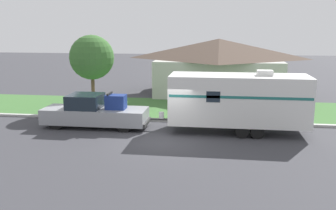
% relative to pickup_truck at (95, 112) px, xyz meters
% --- Properties ---
extents(ground_plane, '(120.00, 120.00, 0.00)m').
position_rel_pickup_truck_xyz_m(ground_plane, '(4.39, -1.97, -0.85)').
color(ground_plane, '#38383D').
extents(curb_strip, '(80.00, 0.30, 0.14)m').
position_rel_pickup_truck_xyz_m(curb_strip, '(4.39, 1.78, -0.78)').
color(curb_strip, '#ADADA8').
rests_on(curb_strip, ground_plane).
extents(lawn_strip, '(80.00, 7.00, 0.03)m').
position_rel_pickup_truck_xyz_m(lawn_strip, '(4.39, 5.43, -0.83)').
color(lawn_strip, '#3D6B33').
rests_on(lawn_strip, ground_plane).
extents(house_across_street, '(11.00, 7.98, 4.65)m').
position_rel_pickup_truck_xyz_m(house_across_street, '(6.88, 12.18, 1.56)').
color(house_across_street, '#B2B2A8').
rests_on(house_across_street, ground_plane).
extents(pickup_truck, '(6.03, 1.97, 2.01)m').
position_rel_pickup_truck_xyz_m(pickup_truck, '(0.00, 0.00, 0.00)').
color(pickup_truck, black).
rests_on(pickup_truck, ground_plane).
extents(travel_trailer, '(8.47, 2.50, 3.41)m').
position_rel_pickup_truck_xyz_m(travel_trailer, '(8.05, -0.00, 0.97)').
color(travel_trailer, black).
rests_on(travel_trailer, ground_plane).
extents(mailbox, '(0.48, 0.20, 1.42)m').
position_rel_pickup_truck_xyz_m(mailbox, '(6.42, 2.48, 0.24)').
color(mailbox, brown).
rests_on(mailbox, ground_plane).
extents(tree_in_yard, '(3.01, 3.01, 5.11)m').
position_rel_pickup_truck_xyz_m(tree_in_yard, '(-1.60, 4.45, 2.75)').
color(tree_in_yard, brown).
rests_on(tree_in_yard, ground_plane).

